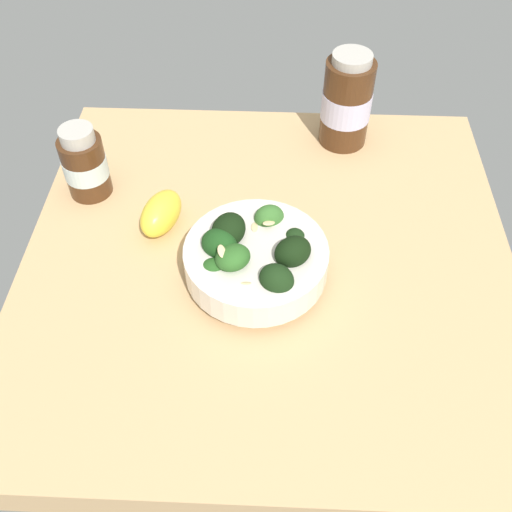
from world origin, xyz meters
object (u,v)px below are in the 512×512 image
lemon_wedge (161,213)px  bottle_tall (347,102)px  bottle_short (85,164)px  bowl_of_broccoli (255,257)px

lemon_wedge → bottle_tall: 33.71cm
lemon_wedge → bottle_short: size_ratio=0.75×
lemon_wedge → bottle_short: (-11.68, 6.94, 2.51)cm
lemon_wedge → bottle_short: bearing=149.3°
bowl_of_broccoli → bottle_short: (-24.98, 15.54, 1.26)cm
bottle_short → lemon_wedge: bearing=-30.7°
bowl_of_broccoli → lemon_wedge: size_ratio=2.20×
bottle_short → bowl_of_broccoli: bearing=-31.9°
bottle_tall → lemon_wedge: bearing=-141.4°
lemon_wedge → bottle_tall: (26.10, 20.82, 4.61)cm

